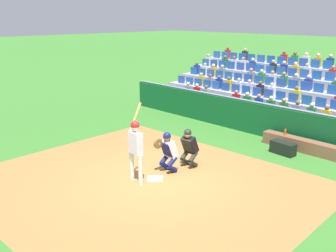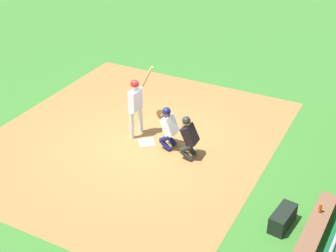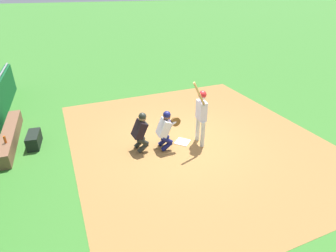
{
  "view_description": "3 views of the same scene",
  "coord_description": "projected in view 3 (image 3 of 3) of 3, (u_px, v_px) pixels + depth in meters",
  "views": [
    {
      "loc": [
        -7.73,
        6.87,
        4.61
      ],
      "look_at": [
        0.59,
        -1.08,
        1.28
      ],
      "focal_mm": 41.06,
      "sensor_mm": 36.0,
      "label": 1
    },
    {
      "loc": [
        -9.96,
        -6.48,
        7.49
      ],
      "look_at": [
        -0.24,
        -0.86,
        0.95
      ],
      "focal_mm": 50.98,
      "sensor_mm": 36.0,
      "label": 2
    },
    {
      "loc": [
        7.24,
        -3.17,
        4.71
      ],
      "look_at": [
        0.51,
        -0.7,
        0.98
      ],
      "focal_mm": 29.5,
      "sensor_mm": 36.0,
      "label": 3
    }
  ],
  "objects": [
    {
      "name": "home_plate_marker",
      "position": [
        182.0,
        142.0,
        9.17
      ],
      "size": [
        0.62,
        0.62,
        0.02
      ],
      "primitive_type": "cube",
      "rotation": [
        0.0,
        0.0,
        0.79
      ],
      "color": "white",
      "rests_on": "infield_dirt_patch"
    },
    {
      "name": "batter_at_plate",
      "position": [
        201.0,
        112.0,
        8.59
      ],
      "size": [
        0.59,
        0.59,
        2.23
      ],
      "color": "silver",
      "rests_on": "ground_plane"
    },
    {
      "name": "equipment_duffel_bag",
      "position": [
        34.0,
        140.0,
        8.89
      ],
      "size": [
        0.89,
        0.43,
        0.43
      ],
      "primitive_type": "cube",
      "rotation": [
        0.0,
        0.0,
        -0.09
      ],
      "color": "black",
      "rests_on": "ground_plane"
    },
    {
      "name": "dugout_bench",
      "position": [
        10.0,
        136.0,
        9.08
      ],
      "size": [
        3.35,
        0.4,
        0.44
      ],
      "primitive_type": "cube",
      "color": "brown",
      "rests_on": "ground_plane"
    },
    {
      "name": "home_plate_umpire",
      "position": [
        141.0,
        130.0,
        8.45
      ],
      "size": [
        0.5,
        0.5,
        1.28
      ],
      "color": "#252820",
      "rests_on": "ground_plane"
    },
    {
      "name": "water_bottle_on_bench",
      "position": [
        5.0,
        140.0,
        8.23
      ],
      "size": [
        0.07,
        0.07,
        0.23
      ],
      "primitive_type": "cylinder",
      "color": "#D6521A",
      "rests_on": "dugout_bench"
    },
    {
      "name": "ground_plane",
      "position": [
        182.0,
        142.0,
        9.17
      ],
      "size": [
        160.0,
        160.0,
        0.0
      ],
      "primitive_type": "plane",
      "color": "#36742A"
    },
    {
      "name": "infield_dirt_patch",
      "position": [
        196.0,
        139.0,
        9.32
      ],
      "size": [
        9.52,
        8.41,
        0.01
      ],
      "primitive_type": "cube",
      "rotation": [
        0.0,
        0.0,
        0.05
      ],
      "color": "olive",
      "rests_on": "ground_plane"
    },
    {
      "name": "catcher_crouching",
      "position": [
        166.0,
        128.0,
        8.53
      ],
      "size": [
        0.47,
        0.71,
        1.29
      ],
      "color": "#151852",
      "rests_on": "ground_plane"
    }
  ]
}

